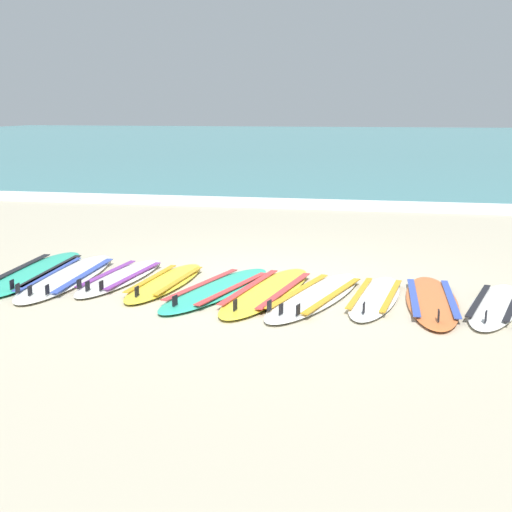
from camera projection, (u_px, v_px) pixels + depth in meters
The scene contains 13 objects.
ground_plane at pixel (264, 284), 8.48m from camera, with size 80.00×80.00×0.00m, color #B7AD93.
sea at pixel (371, 141), 43.40m from camera, with size 80.00×60.00×0.10m, color teal.
wave_foam_strip at pixel (322, 204), 15.06m from camera, with size 80.00×0.88×0.11m, color white.
surfboard_0 at pixel (34, 273), 8.92m from camera, with size 0.80×2.61×0.18m.
surfboard_1 at pixel (67, 277), 8.70m from camera, with size 0.77×2.60×0.18m.
surfboard_2 at pixel (121, 277), 8.68m from camera, with size 0.70×2.12×0.18m.
surfboard_3 at pixel (165, 282), 8.43m from camera, with size 0.67×2.07×0.18m.
surfboard_4 at pixel (217, 289), 8.11m from camera, with size 1.18×2.39×0.18m.
surfboard_5 at pixel (267, 291), 8.02m from camera, with size 1.02×2.49×0.18m.
surfboard_6 at pixel (315, 296), 7.81m from camera, with size 1.21×2.43×0.18m.
surfboard_7 at pixel (375, 297), 7.77m from camera, with size 0.73×2.01×0.18m.
surfboard_8 at pixel (432, 301), 7.62m from camera, with size 0.60×2.22×0.18m.
surfboard_9 at pixel (495, 305), 7.44m from camera, with size 0.98×2.04×0.18m.
Camera 1 is at (1.52, -8.07, 2.12)m, focal length 48.51 mm.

